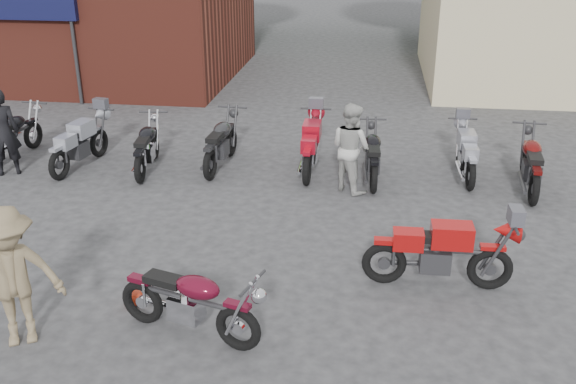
# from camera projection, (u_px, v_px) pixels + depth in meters

# --- Properties ---
(ground) EXTENTS (90.00, 90.00, 0.00)m
(ground) POSITION_uv_depth(u_px,v_px,m) (234.00, 306.00, 9.03)
(ground) COLOR #2D2D30
(brick_building) EXTENTS (12.00, 8.00, 4.00)m
(brick_building) POSITION_uv_depth(u_px,v_px,m) (62.00, 14.00, 22.11)
(brick_building) COLOR maroon
(brick_building) RESTS_ON ground
(vintage_motorcycle) EXTENTS (2.10, 1.21, 1.16)m
(vintage_motorcycle) POSITION_uv_depth(u_px,v_px,m) (190.00, 298.00, 8.14)
(vintage_motorcycle) COLOR #510A1C
(vintage_motorcycle) RESTS_ON ground
(sportbike) EXTENTS (2.11, 0.73, 1.22)m
(sportbike) POSITION_uv_depth(u_px,v_px,m) (441.00, 249.00, 9.27)
(sportbike) COLOR #AF0E0E
(sportbike) RESTS_ON ground
(helmet) EXTENTS (0.31, 0.31, 0.25)m
(helmet) POSITION_uv_depth(u_px,v_px,m) (134.00, 297.00, 8.99)
(helmet) COLOR #AF2912
(helmet) RESTS_ON ground
(person_dark) EXTENTS (0.81, 0.72, 1.87)m
(person_dark) POSITION_uv_depth(u_px,v_px,m) (2.00, 132.00, 13.32)
(person_dark) COLOR black
(person_dark) RESTS_ON ground
(person_light) EXTENTS (1.10, 1.08, 1.78)m
(person_light) POSITION_uv_depth(u_px,v_px,m) (351.00, 148.00, 12.55)
(person_light) COLOR #B2B2AD
(person_light) RESTS_ON ground
(person_tan) EXTENTS (1.40, 1.16, 1.88)m
(person_tan) POSITION_uv_depth(u_px,v_px,m) (11.00, 277.00, 7.91)
(person_tan) COLOR #7E6C4D
(person_tan) RESTS_ON ground
(row_bike_0) EXTENTS (0.92, 2.11, 1.19)m
(row_bike_0) POSITION_uv_depth(u_px,v_px,m) (12.00, 133.00, 14.38)
(row_bike_0) COLOR black
(row_bike_0) RESTS_ON ground
(row_bike_1) EXTENTS (1.00, 2.15, 1.20)m
(row_bike_1) POSITION_uv_depth(u_px,v_px,m) (80.00, 141.00, 13.85)
(row_bike_1) COLOR #9B9EAA
(row_bike_1) RESTS_ON ground
(row_bike_2) EXTENTS (0.92, 2.09, 1.17)m
(row_bike_2) POSITION_uv_depth(u_px,v_px,m) (147.00, 144.00, 13.70)
(row_bike_2) COLOR black
(row_bike_2) RESTS_ON ground
(row_bike_3) EXTENTS (0.84, 2.16, 1.23)m
(row_bike_3) POSITION_uv_depth(u_px,v_px,m) (221.00, 140.00, 13.87)
(row_bike_3) COLOR #242426
(row_bike_3) RESTS_ON ground
(row_bike_4) EXTENTS (0.71, 2.16, 1.25)m
(row_bike_4) POSITION_uv_depth(u_px,v_px,m) (311.00, 143.00, 13.63)
(row_bike_4) COLOR #A30D1E
(row_bike_4) RESTS_ON ground
(row_bike_5) EXTENTS (0.78, 2.03, 1.16)m
(row_bike_5) POSITION_uv_depth(u_px,v_px,m) (373.00, 152.00, 13.22)
(row_bike_5) COLOR black
(row_bike_5) RESTS_ON ground
(row_bike_6) EXTENTS (0.70, 1.98, 1.14)m
(row_bike_6) POSITION_uv_depth(u_px,v_px,m) (466.00, 151.00, 13.33)
(row_bike_6) COLOR gray
(row_bike_6) RESTS_ON ground
(row_bike_7) EXTENTS (0.90, 2.19, 1.24)m
(row_bike_7) POSITION_uv_depth(u_px,v_px,m) (531.00, 160.00, 12.68)
(row_bike_7) COLOR #540B0A
(row_bike_7) RESTS_ON ground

